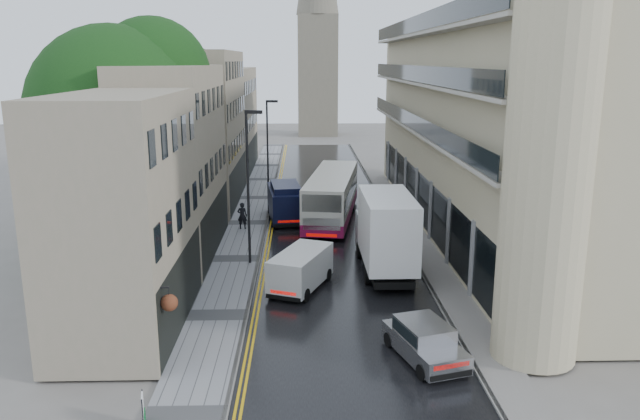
{
  "coord_description": "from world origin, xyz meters",
  "views": [
    {
      "loc": [
        -1.96,
        -15.69,
        11.42
      ],
      "look_at": [
        -0.98,
        18.0,
        3.29
      ],
      "focal_mm": 35.0,
      "sensor_mm": 36.0,
      "label": 1
    }
  ],
  "objects_px": {
    "white_van": "(272,277)",
    "lamp_post_near": "(248,189)",
    "tree_far": "(170,129)",
    "white_lorry": "(368,243)",
    "lamp_post_far": "(268,153)",
    "navy_van": "(273,207)",
    "silver_hatchback": "(423,360)",
    "estate_sign": "(143,411)",
    "cream_bus": "(308,207)",
    "pedestrian": "(242,216)",
    "tree_near": "(117,141)"
  },
  "relations": [
    {
      "from": "pedestrian",
      "to": "lamp_post_near",
      "type": "distance_m",
      "value": 8.19
    },
    {
      "from": "cream_bus",
      "to": "lamp_post_far",
      "type": "relative_size",
      "value": 1.51
    },
    {
      "from": "tree_far",
      "to": "pedestrian",
      "type": "xyz_separation_m",
      "value": [
        6.12,
        -7.21,
        -5.19
      ]
    },
    {
      "from": "white_lorry",
      "to": "pedestrian",
      "type": "distance_m",
      "value": 13.18
    },
    {
      "from": "white_lorry",
      "to": "estate_sign",
      "type": "bearing_deg",
      "value": -123.48
    },
    {
      "from": "lamp_post_near",
      "to": "lamp_post_far",
      "type": "height_order",
      "value": "lamp_post_near"
    },
    {
      "from": "lamp_post_far",
      "to": "estate_sign",
      "type": "height_order",
      "value": "lamp_post_far"
    },
    {
      "from": "white_lorry",
      "to": "navy_van",
      "type": "height_order",
      "value": "white_lorry"
    },
    {
      "from": "cream_bus",
      "to": "white_van",
      "type": "bearing_deg",
      "value": -89.8
    },
    {
      "from": "white_lorry",
      "to": "lamp_post_near",
      "type": "xyz_separation_m",
      "value": [
        -6.37,
        3.41,
        2.17
      ]
    },
    {
      "from": "lamp_post_far",
      "to": "cream_bus",
      "type": "bearing_deg",
      "value": -63.08
    },
    {
      "from": "silver_hatchback",
      "to": "lamp_post_near",
      "type": "relative_size",
      "value": 0.48
    },
    {
      "from": "cream_bus",
      "to": "lamp_post_near",
      "type": "relative_size",
      "value": 1.44
    },
    {
      "from": "cream_bus",
      "to": "estate_sign",
      "type": "bearing_deg",
      "value": -94.18
    },
    {
      "from": "navy_van",
      "to": "lamp_post_near",
      "type": "bearing_deg",
      "value": -103.77
    },
    {
      "from": "white_van",
      "to": "pedestrian",
      "type": "relative_size",
      "value": 2.43
    },
    {
      "from": "estate_sign",
      "to": "lamp_post_near",
      "type": "bearing_deg",
      "value": 69.72
    },
    {
      "from": "white_lorry",
      "to": "lamp_post_far",
      "type": "xyz_separation_m",
      "value": [
        -6.08,
        18.69,
        1.97
      ]
    },
    {
      "from": "tree_near",
      "to": "silver_hatchback",
      "type": "bearing_deg",
      "value": -45.42
    },
    {
      "from": "silver_hatchback",
      "to": "estate_sign",
      "type": "bearing_deg",
      "value": 179.75
    },
    {
      "from": "navy_van",
      "to": "tree_far",
      "type": "bearing_deg",
      "value": 134.81
    },
    {
      "from": "white_lorry",
      "to": "white_van",
      "type": "relative_size",
      "value": 1.9
    },
    {
      "from": "tree_far",
      "to": "lamp_post_far",
      "type": "bearing_deg",
      "value": 5.27
    },
    {
      "from": "pedestrian",
      "to": "estate_sign",
      "type": "relative_size",
      "value": 1.79
    },
    {
      "from": "navy_van",
      "to": "lamp_post_far",
      "type": "bearing_deg",
      "value": 88.8
    },
    {
      "from": "cream_bus",
      "to": "navy_van",
      "type": "distance_m",
      "value": 2.6
    },
    {
      "from": "tree_far",
      "to": "cream_bus",
      "type": "bearing_deg",
      "value": -35.26
    },
    {
      "from": "cream_bus",
      "to": "white_van",
      "type": "height_order",
      "value": "cream_bus"
    },
    {
      "from": "tree_far",
      "to": "lamp_post_far",
      "type": "xyz_separation_m",
      "value": [
        7.5,
        0.69,
        -2.01
      ]
    },
    {
      "from": "tree_far",
      "to": "white_van",
      "type": "bearing_deg",
      "value": -66.11
    },
    {
      "from": "navy_van",
      "to": "pedestrian",
      "type": "bearing_deg",
      "value": -168.06
    },
    {
      "from": "tree_near",
      "to": "tree_far",
      "type": "relative_size",
      "value": 1.11
    },
    {
      "from": "pedestrian",
      "to": "lamp_post_near",
      "type": "relative_size",
      "value": 0.21
    },
    {
      "from": "white_lorry",
      "to": "tree_far",
      "type": "bearing_deg",
      "value": 126.75
    },
    {
      "from": "cream_bus",
      "to": "lamp_post_near",
      "type": "distance_m",
      "value": 8.32
    },
    {
      "from": "tree_near",
      "to": "silver_hatchback",
      "type": "xyz_separation_m",
      "value": [
        14.88,
        -15.1,
        -6.15
      ]
    },
    {
      "from": "white_van",
      "to": "lamp_post_near",
      "type": "height_order",
      "value": "lamp_post_near"
    },
    {
      "from": "cream_bus",
      "to": "silver_hatchback",
      "type": "relative_size",
      "value": 3.0
    },
    {
      "from": "navy_van",
      "to": "lamp_post_far",
      "type": "xyz_separation_m",
      "value": [
        -0.7,
        7.19,
        2.78
      ]
    },
    {
      "from": "tree_near",
      "to": "pedestrian",
      "type": "height_order",
      "value": "tree_near"
    },
    {
      "from": "white_van",
      "to": "lamp_post_far",
      "type": "relative_size",
      "value": 0.55
    },
    {
      "from": "white_van",
      "to": "tree_near",
      "type": "bearing_deg",
      "value": 165.71
    },
    {
      "from": "tree_far",
      "to": "lamp_post_near",
      "type": "bearing_deg",
      "value": -63.69
    },
    {
      "from": "lamp_post_near",
      "to": "white_lorry",
      "type": "bearing_deg",
      "value": -13.21
    },
    {
      "from": "navy_van",
      "to": "lamp_post_far",
      "type": "distance_m",
      "value": 7.74
    },
    {
      "from": "tree_far",
      "to": "silver_hatchback",
      "type": "height_order",
      "value": "tree_far"
    },
    {
      "from": "cream_bus",
      "to": "estate_sign",
      "type": "xyz_separation_m",
      "value": [
        -5.44,
        -23.4,
        -1.08
      ]
    },
    {
      "from": "pedestrian",
      "to": "lamp_post_far",
      "type": "relative_size",
      "value": 0.22
    },
    {
      "from": "white_lorry",
      "to": "tree_near",
      "type": "bearing_deg",
      "value": 159.91
    },
    {
      "from": "tree_near",
      "to": "white_van",
      "type": "distance_m",
      "value": 12.69
    }
  ]
}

